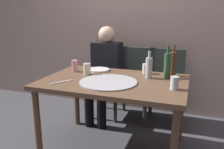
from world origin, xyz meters
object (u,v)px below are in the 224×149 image
plate_stack (99,70)px  chair_right (165,81)px  guest_in_sweater (104,69)px  beer_bottle (173,63)px  soda_can (75,66)px  chair_left (109,76)px  tumbler_near (87,69)px  chair_middle (136,79)px  pizza_tray (108,82)px  wine_glass (174,83)px  dining_table (114,88)px  tumbler_far (146,69)px  wine_bottle (167,65)px  table_knife (61,82)px  water_bottle (149,68)px

plate_stack → chair_right: 0.88m
guest_in_sweater → beer_bottle: bearing=157.8°
soda_can → chair_left: chair_left is taller
tumbler_near → chair_middle: chair_middle is taller
tumbler_near → plate_stack: size_ratio=0.52×
pizza_tray → tumbler_near: size_ratio=4.49×
wine_glass → guest_in_sweater: (-0.92, 0.79, -0.14)m
dining_table → wine_glass: (0.56, -0.11, 0.14)m
chair_left → guest_in_sweater: 0.20m
beer_bottle → tumbler_far: size_ratio=3.01×
wine_glass → beer_bottle: bearing=97.3°
wine_bottle → table_knife: (-0.88, -0.48, -0.12)m
water_bottle → tumbler_near: 0.62m
chair_left → dining_table: bearing=113.3°
water_bottle → wine_glass: bearing=-46.3°
chair_middle → tumbler_far: bearing=114.0°
soda_can → plate_stack: 0.26m
water_bottle → guest_in_sweater: guest_in_sweater is taller
beer_bottle → water_bottle: (-0.21, -0.17, -0.02)m
guest_in_sweater → chair_right: bearing=-168.4°
soda_can → plate_stack: (0.23, 0.12, -0.05)m
tumbler_near → tumbler_far: tumbler_near is taller
pizza_tray → soda_can: bearing=150.8°
pizza_tray → water_bottle: (0.31, 0.27, 0.10)m
dining_table → wine_bottle: bearing=28.2°
beer_bottle → tumbler_near: bearing=-162.9°
plate_stack → guest_in_sweater: bearing=103.1°
tumbler_far → pizza_tray: bearing=-120.3°
soda_can → table_knife: (0.07, -0.40, -0.06)m
tumbler_near → wine_glass: 0.89m
dining_table → guest_in_sweater: (-0.36, 0.69, 0.00)m
soda_can → guest_in_sweater: guest_in_sweater is taller
wine_bottle → soda_can: bearing=-175.5°
chair_right → soda_can: bearing=37.6°
dining_table → pizza_tray: size_ratio=2.56×
water_bottle → chair_right: size_ratio=0.29×
pizza_tray → chair_left: bearing=110.1°
tumbler_near → chair_middle: bearing=66.7°
dining_table → wine_bottle: size_ratio=4.24×
pizza_tray → beer_bottle: (0.52, 0.44, 0.12)m
beer_bottle → tumbler_near: size_ratio=2.67×
soda_can → table_knife: size_ratio=0.55×
dining_table → plate_stack: plate_stack is taller
pizza_tray → wine_bottle: bearing=35.8°
pizza_tray → water_bottle: 0.42m
pizza_tray → water_bottle: bearing=40.6°
soda_can → chair_middle: chair_middle is taller
soda_can → tumbler_near: bearing=-24.2°
beer_bottle → tumbler_near: (-0.81, -0.25, -0.07)m
beer_bottle → chair_right: beer_bottle is taller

